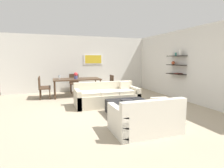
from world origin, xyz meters
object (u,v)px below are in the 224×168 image
object	(u,v)px
wine_glass_left_far	(59,76)
dining_chair_right_near	(109,84)
centerpiece_vase	(76,76)
wine_glass_left_near	(60,77)
dining_chair_left_near	(42,87)
dining_chair_head	(74,82)
dining_table	(77,80)
decorative_bowl	(127,100)
wine_glass_head	(75,75)
loveseat_white	(146,119)
dining_chair_left_far	(43,85)
sofa_beige	(107,97)
coffee_table	(129,108)

from	to	relation	value
wine_glass_left_far	dining_chair_right_near	bearing A→B (deg)	-9.27
wine_glass_left_far	centerpiece_vase	size ratio (longest dim) A/B	0.57
wine_glass_left_near	dining_chair_left_near	bearing A→B (deg)	-171.57
dining_chair_head	dining_chair_left_near	bearing A→B (deg)	-141.10
dining_chair_head	wine_glass_left_far	xyz separation A→B (m)	(-0.72, -0.78, 0.35)
dining_table	centerpiece_vase	bearing A→B (deg)	-133.05
decorative_bowl	dining_chair_head	size ratio (longest dim) A/B	0.45
dining_chair_left_near	wine_glass_head	world-z (taller)	wine_glass_head
loveseat_white	wine_glass_head	size ratio (longest dim) A/B	9.11
dining_chair_left_far	wine_glass_left_far	size ratio (longest dim) A/B	5.60
decorative_bowl	dining_chair_left_far	size ratio (longest dim) A/B	0.45
loveseat_white	sofa_beige	bearing A→B (deg)	92.49
dining_table	wine_glass_left_near	distance (m)	0.75
wine_glass_head	centerpiece_vase	size ratio (longest dim) A/B	0.57
dining_chair_left_near	sofa_beige	bearing A→B (deg)	-39.25
loveseat_white	dining_table	size ratio (longest dim) A/B	0.73
decorative_bowl	dining_table	size ratio (longest dim) A/B	0.20
coffee_table	dining_chair_right_near	distance (m)	2.96
dining_chair_left_near	wine_glass_left_near	distance (m)	0.77
sofa_beige	loveseat_white	bearing A→B (deg)	-87.51
dining_chair_head	wine_glass_head	world-z (taller)	wine_glass_head
wine_glass_left_near	dining_chair_head	bearing A→B (deg)	54.95
centerpiece_vase	wine_glass_head	bearing A→B (deg)	84.20
dining_chair_head	wine_glass_left_far	size ratio (longest dim) A/B	5.60
loveseat_white	wine_glass_left_far	size ratio (longest dim) A/B	9.10
sofa_beige	dining_chair_left_far	world-z (taller)	dining_chair_left_far
sofa_beige	dining_chair_left_far	bearing A→B (deg)	134.27
coffee_table	dining_chair_head	bearing A→B (deg)	104.31
coffee_table	dining_chair_left_far	world-z (taller)	dining_chair_left_far
wine_glass_left_near	dining_table	bearing A→B (deg)	9.66
sofa_beige	dining_chair_right_near	bearing A→B (deg)	69.33
wine_glass_head	dining_table	bearing A→B (deg)	-90.00
sofa_beige	dining_chair_left_far	distance (m)	3.05
dining_chair_head	dining_table	bearing A→B (deg)	-90.00
coffee_table	decorative_bowl	bearing A→B (deg)	-153.93
dining_chair_right_near	sofa_beige	bearing A→B (deg)	-110.67
dining_chair_left_far	dining_chair_head	world-z (taller)	same
dining_chair_head	dining_chair_left_near	world-z (taller)	same
dining_table	wine_glass_left_near	world-z (taller)	wine_glass_left_near
dining_chair_left_near	wine_glass_left_near	size ratio (longest dim) A/B	5.10
centerpiece_vase	dining_chair_left_near	bearing A→B (deg)	-172.81
sofa_beige	loveseat_white	size ratio (longest dim) A/B	1.50
dining_table	wine_glass_head	world-z (taller)	wine_glass_head
coffee_table	centerpiece_vase	xyz separation A→B (m)	(-1.08, 3.09, 0.70)
loveseat_white	wine_glass_left_near	distance (m)	4.63
dining_chair_left_near	wine_glass_left_near	bearing A→B (deg)	8.43
wine_glass_left_far	dining_chair_left_far	bearing A→B (deg)	171.57
dining_table	sofa_beige	bearing A→B (deg)	-69.42
sofa_beige	centerpiece_vase	size ratio (longest dim) A/B	7.83
dining_table	dining_chair_right_near	size ratio (longest dim) A/B	2.23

